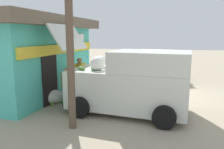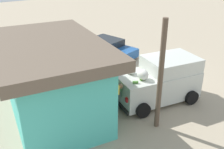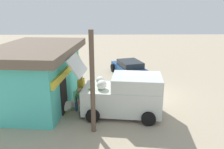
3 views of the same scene
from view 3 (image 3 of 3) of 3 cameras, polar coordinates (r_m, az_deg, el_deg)
ground_plane at (r=13.86m, az=7.95°, el=-4.83°), size 60.00×60.00×0.00m
storefront_bar at (r=12.44m, az=-18.87°, el=0.12°), size 6.68×4.66×3.27m
delivery_van at (r=10.79m, az=3.25°, el=-5.44°), size 2.64×4.59×2.92m
parked_sedan at (r=17.02m, az=4.77°, el=1.57°), size 4.56×3.05×1.19m
vendor_standing at (r=12.20m, az=-8.15°, el=-3.26°), size 0.48×0.47×1.63m
customer_bending at (r=11.13m, az=-8.67°, el=-5.70°), size 0.75×0.60×1.45m
unloaded_banana_pile at (r=11.64m, az=-11.92°, el=-8.26°), size 0.97×0.94×0.50m
paint_bucket at (r=14.59m, az=-6.26°, el=-2.94°), size 0.27×0.27×0.31m
utility_pole at (r=8.86m, az=-5.19°, el=-2.53°), size 0.20×0.20×4.40m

